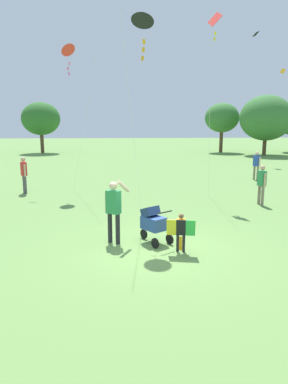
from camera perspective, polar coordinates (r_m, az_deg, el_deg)
name	(u,v)px	position (r m, az deg, el deg)	size (l,w,h in m)	color
ground_plane	(155,249)	(9.52, 1.76, -9.05)	(120.00, 120.00, 0.00)	#668E47
treeline_distant	(240,118)	(37.63, 15.06, 11.40)	(32.62, 7.63, 5.69)	brown
child_with_butterfly_kite	(181,229)	(9.13, 5.92, -5.93)	(0.73, 0.40, 1.02)	#232328
person_adult_flyer	(114,206)	(9.70, -4.88, -2.32)	(0.69, 0.47, 1.79)	#232328
stroller	(153,221)	(9.81, 1.43, -4.69)	(0.90, 1.05, 1.03)	black
kite_adult_black	(142,23)	(11.27, -0.26, 25.38)	(1.05, 1.78, 6.31)	black
kite_orange_delta	(68,52)	(17.39, -12.00, 21.07)	(1.91, 2.86, 6.67)	red
kite_green_novelty	(214,28)	(16.23, 11.19, 24.26)	(0.70, 1.68, 7.71)	red
person_red_shirt	(24,172)	(17.30, -18.65, 3.05)	(0.36, 0.49, 1.69)	#4C4C51
person_sitting_far	(262,182)	(14.88, 18.30, 1.58)	(0.27, 0.50, 1.59)	#7F705B
person_couple_left	(257,163)	(21.08, 17.54, 4.40)	(0.35, 0.47, 1.61)	#7F705B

